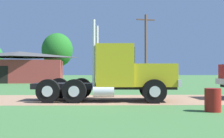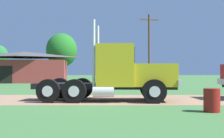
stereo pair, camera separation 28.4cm
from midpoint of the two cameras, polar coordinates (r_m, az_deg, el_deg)
ground_plane at (r=14.73m, az=-6.90°, el=-6.34°), size 200.00×200.00×0.00m
dirt_track at (r=14.73m, az=-6.90°, el=-6.33°), size 120.00×5.31×0.01m
truck_foreground_white at (r=13.80m, az=1.19°, el=-1.16°), size 7.38×2.91×3.99m
steel_barrel at (r=10.73m, az=19.71°, el=-6.15°), size 0.59×0.59×0.87m
shed_building at (r=38.77m, az=-19.09°, el=0.29°), size 12.40×7.23×4.23m
utility_pole_near at (r=31.70m, az=6.85°, el=4.55°), size 2.18×0.60×8.11m
tree_mid at (r=43.40m, az=-11.60°, el=3.91°), size 4.82×4.82×7.52m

